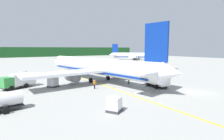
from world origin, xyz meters
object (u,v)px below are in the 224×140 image
Objects in this scene: airliner_foreground at (97,67)px; cargo_container_far at (53,82)px; crew_loader_left at (129,80)px; cargo_container_mid at (23,75)px; service_truck_baggage at (19,80)px; cargo_container_near at (114,104)px; airliner_mid_apron at (136,55)px; service_truck_catering at (155,79)px; crew_marshaller at (94,84)px.

airliner_foreground is 10.98m from cargo_container_far.
cargo_container_far is at bearing 157.07° from crew_loader_left.
cargo_container_far is (3.95, -13.84, 0.05)m from cargo_container_mid.
crew_loader_left is at bearing -23.63° from service_truck_baggage.
cargo_container_near is 18.21m from cargo_container_far.
cargo_container_far is (-67.84, -53.53, -2.06)m from airliner_mid_apron.
airliner_foreground is at bearing 6.84° from cargo_container_far.
crew_loader_left is at bearing -22.93° from cargo_container_far.
service_truck_baggage is at bearing 174.86° from airliner_foreground.
cargo_container_near is at bearing -67.85° from service_truck_baggage.
service_truck_baggage is 3.88× the size of crew_loader_left.
airliner_mid_apron is 89.47m from service_truck_baggage.
airliner_foreground is 77.47m from airliner_mid_apron.
crew_loader_left is (-53.48, -59.60, -2.05)m from airliner_mid_apron.
service_truck_baggage is at bearing 156.37° from crew_loader_left.
cargo_container_mid is (-21.43, 24.54, -0.60)m from service_truck_catering.
airliner_mid_apron is 16.96× the size of crew_marshaller.
airliner_foreground is at bearing -137.59° from airliner_mid_apron.
service_truck_baggage is 6.46m from cargo_container_far.
cargo_container_mid is at bearing 117.18° from crew_marshaller.
airliner_foreground is 6.65× the size of service_truck_catering.
airliner_mid_apron is 82.06m from cargo_container_mid.
cargo_container_far is (5.82, -2.76, -0.56)m from service_truck_baggage.
cargo_container_mid is at bearing 131.13° from service_truck_catering.
crew_marshaller is (-61.65, -59.44, -2.01)m from airliner_mid_apron.
service_truck_baggage is 11.26m from cargo_container_mid.
cargo_container_near is 0.94× the size of cargo_container_mid.
airliner_foreground is 17.25× the size of cargo_container_mid.
airliner_foreground reaches higher than crew_marshaller.
cargo_container_mid is 14.40m from cargo_container_far.
service_truck_catering is 3.72× the size of crew_loader_left.
service_truck_baggage reaches higher than crew_marshaller.
cargo_container_far is (-2.64, 18.02, 0.06)m from cargo_container_near.
service_truck_catering is 5.60m from crew_loader_left.
crew_loader_left is (20.18, -8.83, -0.54)m from service_truck_baggage.
service_truck_baggage is 14.82m from crew_marshaller.
airliner_foreground is 24.72× the size of crew_loader_left.
service_truck_baggage is at bearing 154.66° from cargo_container_far.
airliner_mid_apron is 17.64× the size of crew_loader_left.
service_truck_baggage reaches higher than cargo_container_mid.
service_truck_catering is 20.50m from cargo_container_far.
airliner_mid_apron is at bearing 51.90° from service_truck_catering.
cargo_container_mid is (-6.59, 31.86, 0.02)m from cargo_container_near.
crew_loader_left is (3.72, -7.35, -2.40)m from airliner_foreground.
service_truck_baggage is 2.71× the size of cargo_container_far.
service_truck_catering is 2.75× the size of cargo_container_near.
service_truck_baggage is at bearing -99.56° from cargo_container_mid.
airliner_mid_apron is at bearing 42.41° from airliner_foreground.
airliner_foreground reaches higher than crew_loader_left.
airliner_foreground is 13.91m from service_truck_catering.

